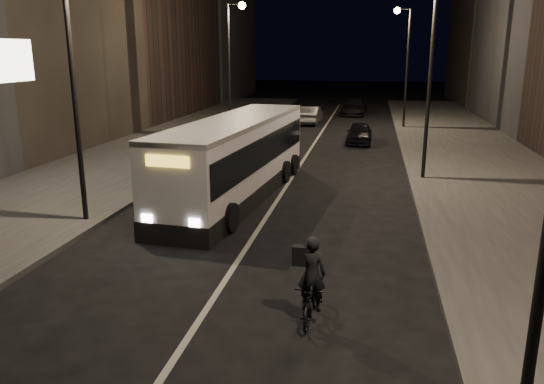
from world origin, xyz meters
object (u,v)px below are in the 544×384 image
at_px(streetlight_right_mid, 425,52).
at_px(city_bus, 236,155).
at_px(car_near, 359,133).
at_px(streetlight_left_near, 79,52).
at_px(streetlight_left_far, 233,52).
at_px(car_far, 354,107).
at_px(car_mid, 310,115).
at_px(cyclist_on_bicycle, 312,292).
at_px(streetlight_right_far, 404,51).

xyz_separation_m(streetlight_right_mid, city_bus, (-6.93, -3.97, -3.74)).
relative_size(city_bus, car_near, 3.09).
bearing_deg(streetlight_left_near, streetlight_right_mid, 36.88).
relative_size(streetlight_left_near, streetlight_left_far, 1.00).
height_order(streetlight_right_mid, car_far, streetlight_right_mid).
xyz_separation_m(streetlight_left_far, city_bus, (3.73, -13.97, -3.74)).
bearing_deg(car_far, car_mid, -112.29).
height_order(streetlight_left_far, cyclist_on_bicycle, streetlight_left_far).
bearing_deg(streetlight_left_near, streetlight_right_far, 66.04).
bearing_deg(car_near, city_bus, -107.02).
relative_size(streetlight_right_far, car_mid, 1.98).
bearing_deg(city_bus, streetlight_left_far, 110.34).
height_order(streetlight_left_near, car_far, streetlight_left_near).
relative_size(streetlight_right_far, cyclist_on_bicycle, 4.28).
relative_size(car_near, car_mid, 0.89).
xyz_separation_m(cyclist_on_bicycle, car_near, (0.37, 22.24, -0.01)).
xyz_separation_m(streetlight_left_far, car_mid, (4.08, 7.34, -4.69)).
height_order(city_bus, car_near, city_bus).
xyz_separation_m(streetlight_right_far, streetlight_left_far, (-10.66, -6.00, 0.00)).
bearing_deg(car_mid, city_bus, 90.81).
distance_m(streetlight_left_near, streetlight_left_far, 18.00).
distance_m(streetlight_right_far, streetlight_left_near, 26.26).
relative_size(city_bus, cyclist_on_bicycle, 5.93).
bearing_deg(car_near, streetlight_right_mid, -72.95).
bearing_deg(car_mid, cyclist_on_bicycle, 98.40).
relative_size(streetlight_right_mid, streetlight_left_near, 1.00).
bearing_deg(streetlight_left_far, car_mid, 60.93).
xyz_separation_m(streetlight_left_near, streetlight_left_far, (0.00, 18.00, 0.00)).
bearing_deg(streetlight_right_far, streetlight_left_near, -113.96).
bearing_deg(streetlight_right_far, car_far, 113.96).
height_order(car_near, car_far, car_far).
xyz_separation_m(streetlight_right_mid, cyclist_on_bicycle, (-3.05, -13.01, -4.73)).
bearing_deg(cyclist_on_bicycle, city_bus, 116.08).
bearing_deg(streetlight_left_far, city_bus, -75.05).
bearing_deg(car_mid, car_near, 117.42).
xyz_separation_m(streetlight_right_mid, car_mid, (-6.58, 17.34, -4.69)).
distance_m(streetlight_right_far, cyclist_on_bicycle, 29.55).
relative_size(streetlight_left_near, car_far, 1.64).
bearing_deg(car_far, car_near, -84.21).
bearing_deg(cyclist_on_bicycle, streetlight_right_far, 86.82).
relative_size(city_bus, car_far, 2.26).
bearing_deg(streetlight_left_near, cyclist_on_bicycle, -33.35).
bearing_deg(cyclist_on_bicycle, car_far, 93.57).
xyz_separation_m(car_near, car_mid, (-3.90, 8.12, 0.06)).
xyz_separation_m(streetlight_right_far, car_near, (-2.68, -6.78, -4.74)).
xyz_separation_m(streetlight_left_far, car_far, (7.13, 13.95, -4.64)).
bearing_deg(car_near, cyclist_on_bicycle, -90.11).
height_order(streetlight_right_far, city_bus, streetlight_right_far).
relative_size(streetlight_left_far, car_mid, 1.98).
bearing_deg(streetlight_right_far, car_mid, 168.48).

